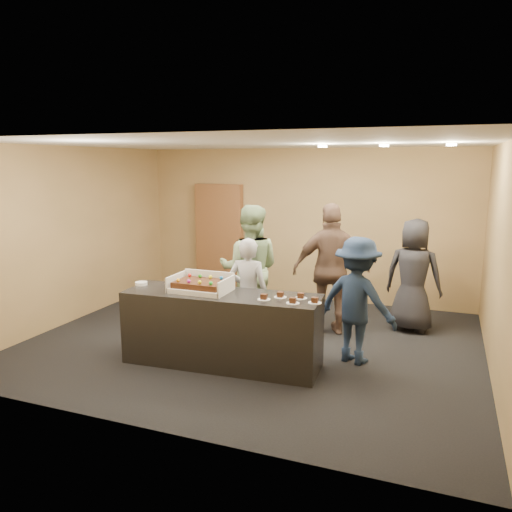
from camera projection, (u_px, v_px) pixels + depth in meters
name	position (u px, v px, depth m)	size (l,w,h in m)	color
room	(253.00, 246.00, 6.69)	(6.04, 6.00, 2.70)	black
serving_counter	(222.00, 329.00, 6.10)	(2.40, 0.70, 0.90)	black
storage_cabinet	(219.00, 238.00, 9.53)	(0.93, 0.15, 2.05)	brown
cake_box	(202.00, 287.00, 6.13)	(0.71, 0.49, 0.21)	white
sheet_cake	(201.00, 284.00, 6.10)	(0.61, 0.42, 0.12)	#341B0C
plate_stack	(141.00, 283.00, 6.43)	(0.16, 0.16, 0.04)	white
slice_a	(264.00, 298.00, 5.73)	(0.15, 0.15, 0.07)	white
slice_b	(280.00, 296.00, 5.83)	(0.15, 0.15, 0.07)	white
slice_c	(293.00, 301.00, 5.58)	(0.15, 0.15, 0.07)	white
slice_d	(301.00, 297.00, 5.78)	(0.15, 0.15, 0.07)	white
slice_e	(315.00, 301.00, 5.59)	(0.15, 0.15, 0.07)	white
person_server_grey	(248.00, 293.00, 6.63)	(0.54, 0.36, 1.49)	#AFAFB4
person_sage_man	(250.00, 269.00, 7.24)	(0.91, 0.71, 1.86)	#8DA979
person_navy_man	(357.00, 300.00, 6.12)	(1.02, 0.58, 1.57)	#1A2A46
person_brown_extra	(331.00, 269.00, 7.14)	(1.11, 0.46, 1.90)	brown
person_dark_suit	(413.00, 275.00, 7.28)	(0.81, 0.53, 1.67)	black
ceiling_spotlights	(384.00, 145.00, 6.33)	(1.72, 0.12, 0.03)	#FFEAC6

